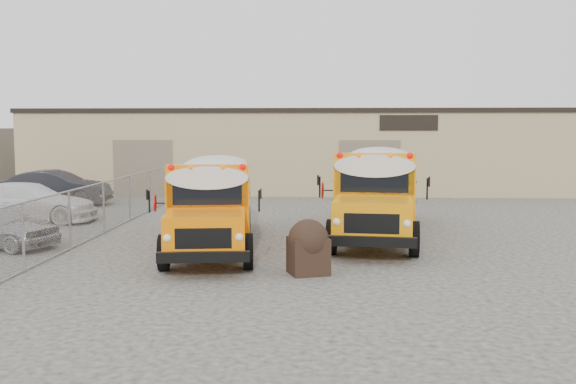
# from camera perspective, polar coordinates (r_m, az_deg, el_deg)

# --- Properties ---
(ground) EXTENTS (120.00, 120.00, 0.00)m
(ground) POSITION_cam_1_polar(r_m,az_deg,el_deg) (19.07, -1.69, -5.34)
(ground) COLOR #302E2C
(ground) RESTS_ON ground
(warehouse) EXTENTS (30.20, 10.20, 4.67)m
(warehouse) POSITION_cam_1_polar(r_m,az_deg,el_deg) (38.69, 0.78, 3.86)
(warehouse) COLOR tan
(warehouse) RESTS_ON ground
(chainlink_fence) EXTENTS (0.07, 18.07, 1.81)m
(chainlink_fence) POSITION_cam_1_polar(r_m,az_deg,el_deg) (23.10, -16.06, -1.34)
(chainlink_fence) COLOR gray
(chainlink_fence) RESTS_ON ground
(school_bus_left) EXTENTS (3.37, 9.43, 2.70)m
(school_bus_left) POSITION_cam_1_polar(r_m,az_deg,el_deg) (25.91, -6.16, 1.07)
(school_bus_left) COLOR orange
(school_bus_left) RESTS_ON ground
(school_bus_right) EXTENTS (3.62, 10.23, 2.94)m
(school_bus_right) POSITION_cam_1_polar(r_m,az_deg,el_deg) (28.62, 8.17, 1.77)
(school_bus_right) COLOR orange
(school_bus_right) RESTS_ON ground
(tarp_bundle) EXTENTS (1.15, 1.09, 1.39)m
(tarp_bundle) POSITION_cam_1_polar(r_m,az_deg,el_deg) (16.13, 1.82, -4.81)
(tarp_bundle) COLOR black
(tarp_bundle) RESTS_ON ground
(car_white) EXTENTS (5.28, 2.21, 1.52)m
(car_white) POSITION_cam_1_polar(r_m,az_deg,el_deg) (26.86, -22.05, -0.87)
(car_white) COLOR white
(car_white) RESTS_ON ground
(car_dark) EXTENTS (5.10, 2.01, 1.65)m
(car_dark) POSITION_cam_1_polar(r_m,az_deg,el_deg) (32.10, -19.97, 0.34)
(car_dark) COLOR black
(car_dark) RESTS_ON ground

